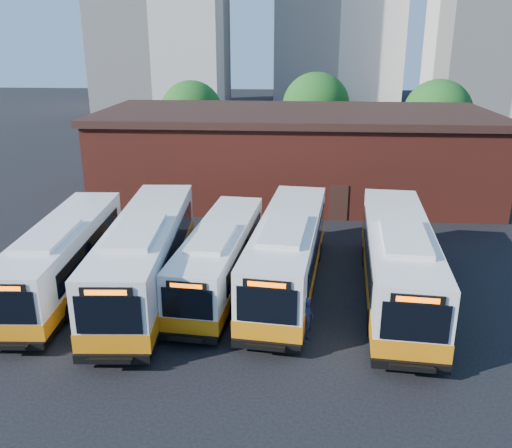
# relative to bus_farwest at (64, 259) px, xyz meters

# --- Properties ---
(ground) EXTENTS (220.00, 220.00, 0.00)m
(ground) POSITION_rel_bus_farwest_xyz_m (10.72, -2.72, -1.52)
(ground) COLOR black
(bus_farwest) EXTENTS (3.21, 12.37, 3.34)m
(bus_farwest) POSITION_rel_bus_farwest_xyz_m (0.00, 0.00, 0.00)
(bus_farwest) COLOR silver
(bus_farwest) RESTS_ON ground
(bus_west) EXTENTS (3.68, 13.76, 3.71)m
(bus_west) POSITION_rel_bus_farwest_xyz_m (3.99, -0.00, 0.17)
(bus_west) COLOR silver
(bus_west) RESTS_ON ground
(bus_midwest) EXTENTS (3.36, 11.65, 3.14)m
(bus_midwest) POSITION_rel_bus_farwest_xyz_m (7.36, 0.70, -0.09)
(bus_midwest) COLOR silver
(bus_midwest) RESTS_ON ground
(bus_mideast) EXTENTS (4.04, 13.22, 3.55)m
(bus_mideast) POSITION_rel_bus_farwest_xyz_m (10.59, 1.01, 0.10)
(bus_mideast) COLOR silver
(bus_mideast) RESTS_ON ground
(bus_east) EXTENTS (3.85, 13.54, 3.64)m
(bus_east) POSITION_rel_bus_farwest_xyz_m (15.62, 0.22, 0.14)
(bus_east) COLOR silver
(bus_east) RESTS_ON ground
(transit_worker) EXTENTS (0.58, 0.76, 1.88)m
(transit_worker) POSITION_rel_bus_farwest_xyz_m (11.46, -3.97, -0.58)
(transit_worker) COLOR #121834
(transit_worker) RESTS_ON ground
(depot_building) EXTENTS (28.60, 12.60, 6.40)m
(depot_building) POSITION_rel_bus_farwest_xyz_m (10.72, 17.28, 1.74)
(depot_building) COLOR maroon
(depot_building) RESTS_ON ground
(tree_west) EXTENTS (6.00, 6.00, 7.65)m
(tree_west) POSITION_rel_bus_farwest_xyz_m (0.72, 29.28, 3.13)
(tree_west) COLOR #382314
(tree_west) RESTS_ON ground
(tree_mid) EXTENTS (6.56, 6.56, 8.36)m
(tree_mid) POSITION_rel_bus_farwest_xyz_m (12.72, 31.28, 3.56)
(tree_mid) COLOR #382314
(tree_mid) RESTS_ON ground
(tree_east) EXTENTS (6.24, 6.24, 7.96)m
(tree_east) POSITION_rel_bus_farwest_xyz_m (23.72, 28.28, 3.32)
(tree_east) COLOR #382314
(tree_east) RESTS_ON ground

